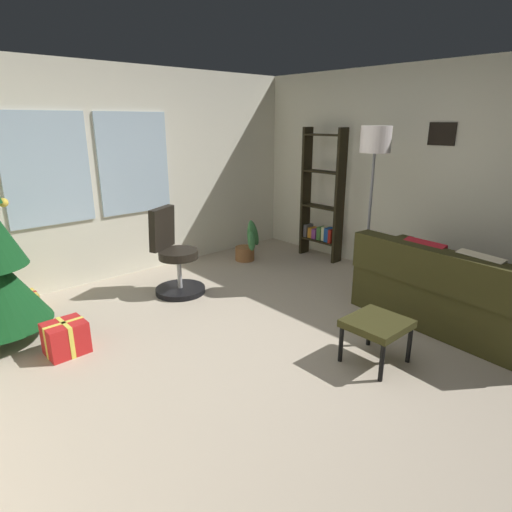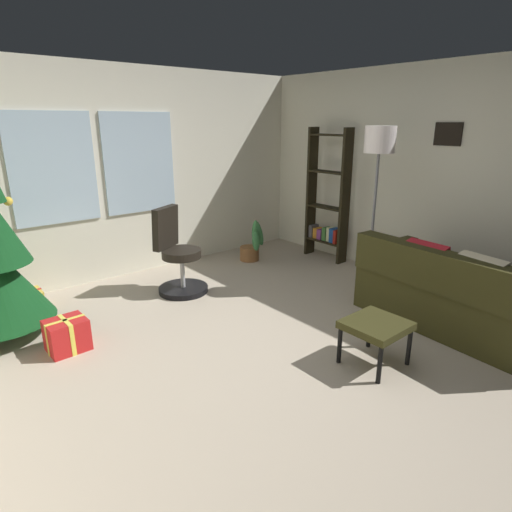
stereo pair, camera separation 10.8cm
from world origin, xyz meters
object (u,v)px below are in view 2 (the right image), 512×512
(gift_box_gold, at_px, (29,301))
(office_chair, at_px, (178,260))
(bookshelf, at_px, (327,204))
(couch, at_px, (477,299))
(footstool, at_px, (376,328))
(gift_box_red, at_px, (67,335))
(floor_lamp, at_px, (379,154))
(potted_plant, at_px, (253,246))

(gift_box_gold, xyz_separation_m, office_chair, (1.45, -0.56, 0.28))
(gift_box_gold, relative_size, bookshelf, 0.15)
(couch, relative_size, bookshelf, 1.08)
(footstool, height_order, bookshelf, bookshelf)
(footstool, height_order, gift_box_red, footstool)
(office_chair, bearing_deg, gift_box_red, -158.91)
(floor_lamp, bearing_deg, office_chair, 142.84)
(couch, distance_m, bookshelf, 2.48)
(gift_box_gold, bearing_deg, potted_plant, -4.87)
(gift_box_red, height_order, gift_box_gold, gift_box_red)
(floor_lamp, distance_m, potted_plant, 2.15)
(gift_box_gold, height_order, potted_plant, potted_plant)
(footstool, distance_m, gift_box_gold, 3.47)
(gift_box_gold, relative_size, floor_lamp, 0.15)
(gift_box_gold, bearing_deg, bookshelf, -12.34)
(footstool, relative_size, gift_box_gold, 1.69)
(gift_box_red, height_order, potted_plant, potted_plant)
(couch, relative_size, gift_box_gold, 7.14)
(gift_box_red, height_order, bookshelf, bookshelf)
(couch, bearing_deg, office_chair, 122.56)
(couch, height_order, footstool, couch)
(gift_box_gold, xyz_separation_m, floor_lamp, (3.21, -1.90, 1.44))
(bookshelf, height_order, floor_lamp, floor_lamp)
(bookshelf, height_order, potted_plant, bookshelf)
(couch, distance_m, potted_plant, 2.94)
(footstool, height_order, floor_lamp, floor_lamp)
(bookshelf, bearing_deg, footstool, -130.91)
(footstool, xyz_separation_m, gift_box_gold, (-1.86, 2.92, -0.22))
(office_chair, xyz_separation_m, potted_plant, (1.37, 0.32, -0.16))
(gift_box_gold, distance_m, potted_plant, 2.83)
(couch, height_order, gift_box_red, couch)
(office_chair, bearing_deg, couch, -57.44)
(office_chair, bearing_deg, bookshelf, -6.24)
(potted_plant, bearing_deg, footstool, -109.69)
(footstool, distance_m, gift_box_red, 2.57)
(potted_plant, bearing_deg, office_chair, -166.74)
(potted_plant, bearing_deg, gift_box_red, -162.68)
(gift_box_red, bearing_deg, gift_box_gold, 92.27)
(potted_plant, bearing_deg, couch, -84.29)
(gift_box_red, relative_size, office_chair, 0.34)
(gift_box_red, xyz_separation_m, office_chair, (1.41, 0.54, 0.24))
(bookshelf, xyz_separation_m, potted_plant, (-0.87, 0.57, -0.57))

